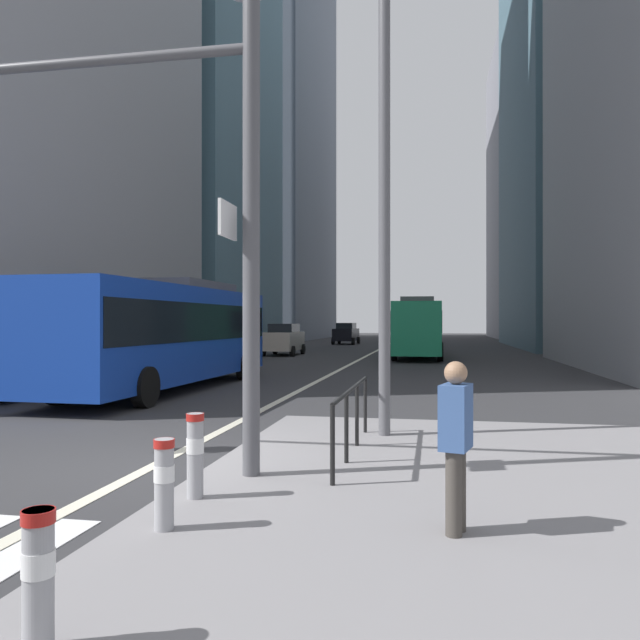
% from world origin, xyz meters
% --- Properties ---
extents(ground_plane, '(160.00, 160.00, 0.00)m').
position_xyz_m(ground_plane, '(0.00, 20.00, 0.00)').
color(ground_plane, '#303033').
extents(median_island, '(9.00, 10.00, 0.15)m').
position_xyz_m(median_island, '(5.50, -1.00, 0.07)').
color(median_island, gray).
rests_on(median_island, ground).
extents(lane_centre_line, '(0.20, 80.00, 0.01)m').
position_xyz_m(lane_centre_line, '(0.00, 30.00, 0.01)').
color(lane_centre_line, beige).
rests_on(lane_centre_line, ground).
extents(office_tower_left_mid, '(13.24, 17.15, 48.35)m').
position_xyz_m(office_tower_left_mid, '(-16.00, 36.48, 24.17)').
color(office_tower_left_mid, slate).
rests_on(office_tower_left_mid, ground).
extents(office_tower_left_far, '(13.31, 25.54, 46.98)m').
position_xyz_m(office_tower_left_far, '(-16.00, 62.87, 23.49)').
color(office_tower_left_far, slate).
rests_on(office_tower_left_far, ground).
extents(office_tower_right_mid, '(13.30, 22.45, 40.88)m').
position_xyz_m(office_tower_right_mid, '(17.00, 43.80, 20.44)').
color(office_tower_right_mid, slate).
rests_on(office_tower_right_mid, ground).
extents(office_tower_right_far, '(11.40, 23.12, 36.06)m').
position_xyz_m(office_tower_right_far, '(17.00, 70.14, 18.03)').
color(office_tower_right_far, gray).
rests_on(office_tower_right_far, ground).
extents(city_bus_blue_oncoming, '(2.92, 11.34, 3.40)m').
position_xyz_m(city_bus_blue_oncoming, '(-3.99, 9.18, 1.84)').
color(city_bus_blue_oncoming, '#14389E').
rests_on(city_bus_blue_oncoming, ground).
extents(city_bus_red_receding, '(2.73, 11.74, 3.40)m').
position_xyz_m(city_bus_red_receding, '(3.09, 28.07, 1.84)').
color(city_bus_red_receding, '#198456').
rests_on(city_bus_red_receding, ground).
extents(car_oncoming_mid, '(2.07, 4.09, 1.94)m').
position_xyz_m(car_oncoming_mid, '(-5.14, 28.42, 0.99)').
color(car_oncoming_mid, '#B2A899').
rests_on(car_oncoming_mid, ground).
extents(car_receding_near, '(2.15, 4.19, 1.94)m').
position_xyz_m(car_receding_near, '(3.20, 44.82, 0.99)').
color(car_receding_near, '#232838').
rests_on(car_receding_near, ground).
extents(car_receding_far, '(2.18, 4.64, 1.94)m').
position_xyz_m(car_receding_far, '(2.65, 38.69, 0.99)').
color(car_receding_far, maroon).
rests_on(car_receding_far, ground).
extents(car_oncoming_far, '(2.19, 4.14, 1.94)m').
position_xyz_m(car_oncoming_far, '(-3.91, 47.05, 0.99)').
color(car_oncoming_far, black).
rests_on(car_oncoming_far, ground).
extents(traffic_signal_gantry, '(6.82, 0.65, 6.00)m').
position_xyz_m(traffic_signal_gantry, '(-0.59, -0.82, 4.15)').
color(traffic_signal_gantry, '#515156').
rests_on(traffic_signal_gantry, median_island).
extents(street_lamp_post, '(5.50, 0.32, 8.00)m').
position_xyz_m(street_lamp_post, '(3.15, 2.22, 5.28)').
color(street_lamp_post, '#56565B').
rests_on(street_lamp_post, median_island).
extents(bollard_front, '(0.20, 0.20, 0.83)m').
position_xyz_m(bollard_front, '(1.68, -5.00, 0.61)').
color(bollard_front, '#99999E').
rests_on(bollard_front, median_island).
extents(bollard_left, '(0.20, 0.20, 0.84)m').
position_xyz_m(bollard_left, '(1.51, -2.90, 0.62)').
color(bollard_left, '#99999E').
rests_on(bollard_left, median_island).
extents(bollard_right, '(0.20, 0.20, 0.93)m').
position_xyz_m(bollard_right, '(1.40, -1.89, 0.67)').
color(bollard_right, '#99999E').
rests_on(bollard_right, median_island).
extents(pedestrian_railing, '(0.06, 3.57, 0.98)m').
position_xyz_m(pedestrian_railing, '(2.80, 0.66, 0.85)').
color(pedestrian_railing, black).
rests_on(pedestrian_railing, median_island).
extents(pedestrian_waiting, '(0.33, 0.43, 1.58)m').
position_xyz_m(pedestrian_waiting, '(4.18, -2.51, 1.02)').
color(pedestrian_waiting, '#423D38').
rests_on(pedestrian_waiting, median_island).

